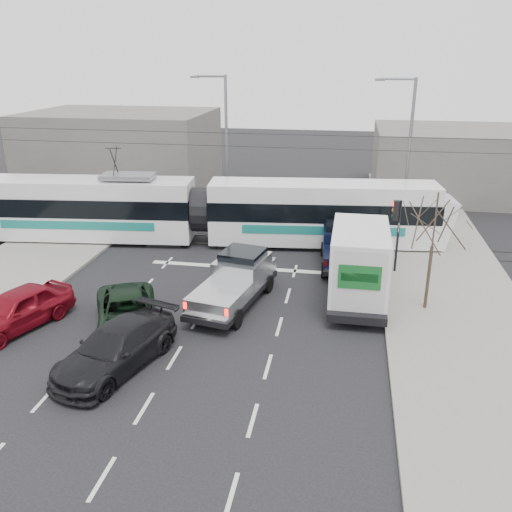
% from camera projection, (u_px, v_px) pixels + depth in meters
% --- Properties ---
extents(ground, '(120.00, 120.00, 0.00)m').
position_uv_depth(ground, '(238.00, 323.00, 21.94)').
color(ground, black).
rests_on(ground, ground).
extents(sidewalk_right, '(6.00, 60.00, 0.15)m').
position_uv_depth(sidewalk_right, '(470.00, 340.00, 20.47)').
color(sidewalk_right, gray).
rests_on(sidewalk_right, ground).
extents(rails, '(60.00, 1.60, 0.03)m').
position_uv_depth(rails, '(273.00, 243.00, 31.16)').
color(rails, '#33302D').
rests_on(rails, ground).
extents(building_left, '(14.00, 10.00, 6.00)m').
position_uv_depth(building_left, '(122.00, 150.00, 43.43)').
color(building_left, slate).
rests_on(building_left, ground).
extents(building_right, '(12.00, 10.00, 5.00)m').
position_uv_depth(building_right, '(455.00, 162.00, 41.28)').
color(building_right, slate).
rests_on(building_right, ground).
extents(bare_tree, '(2.40, 2.40, 5.00)m').
position_uv_depth(bare_tree, '(435.00, 225.00, 21.70)').
color(bare_tree, '#47382B').
rests_on(bare_tree, ground).
extents(traffic_signal, '(0.44, 0.44, 3.60)m').
position_uv_depth(traffic_signal, '(397.00, 221.00, 25.93)').
color(traffic_signal, black).
rests_on(traffic_signal, ground).
extents(street_lamp_near, '(2.38, 0.25, 9.00)m').
position_uv_depth(street_lamp_near, '(406.00, 147.00, 31.89)').
color(street_lamp_near, slate).
rests_on(street_lamp_near, ground).
extents(street_lamp_far, '(2.38, 0.25, 9.00)m').
position_uv_depth(street_lamp_far, '(224.00, 137.00, 35.58)').
color(street_lamp_far, slate).
rests_on(street_lamp_far, ground).
extents(catenary, '(60.00, 0.20, 7.00)m').
position_uv_depth(catenary, '(274.00, 177.00, 29.81)').
color(catenary, black).
rests_on(catenary, ground).
extents(tram, '(26.38, 5.37, 5.36)m').
position_uv_depth(tram, '(201.00, 211.00, 30.69)').
color(tram, white).
rests_on(tram, ground).
extents(silver_pickup, '(3.09, 6.15, 2.13)m').
position_uv_depth(silver_pickup, '(237.00, 279.00, 23.47)').
color(silver_pickup, black).
rests_on(silver_pickup, ground).
extents(box_truck, '(2.37, 6.83, 3.41)m').
position_uv_depth(box_truck, '(359.00, 263.00, 23.61)').
color(box_truck, black).
rests_on(box_truck, ground).
extents(navy_pickup, '(2.14, 4.95, 2.04)m').
position_uv_depth(navy_pickup, '(340.00, 246.00, 27.71)').
color(navy_pickup, black).
rests_on(navy_pickup, ground).
extents(green_car, '(4.25, 5.57, 1.41)m').
position_uv_depth(green_car, '(127.00, 313.00, 21.24)').
color(green_car, black).
rests_on(green_car, ground).
extents(red_car, '(3.38, 5.06, 1.60)m').
position_uv_depth(red_car, '(17.00, 309.00, 21.31)').
color(red_car, maroon).
rests_on(red_car, ground).
extents(dark_car, '(3.54, 5.62, 1.52)m').
position_uv_depth(dark_car, '(116.00, 348.00, 18.61)').
color(dark_car, black).
rests_on(dark_car, ground).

